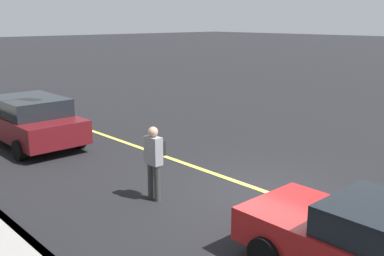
% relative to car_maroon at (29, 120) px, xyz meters
% --- Properties ---
extents(ground, '(200.00, 200.00, 0.00)m').
position_rel_car_maroon_xyz_m(ground, '(-7.49, -2.33, -0.81)').
color(ground, black).
extents(lane_stripe_center, '(80.00, 0.16, 0.01)m').
position_rel_car_maroon_xyz_m(lane_stripe_center, '(-7.49, -2.33, -0.80)').
color(lane_stripe_center, '#D8CC4C').
rests_on(lane_stripe_center, ground).
extents(car_maroon, '(4.68, 2.12, 1.55)m').
position_rel_car_maroon_xyz_m(car_maroon, '(0.00, 0.00, 0.00)').
color(car_maroon, '#591116').
rests_on(car_maroon, ground).
extents(car_red, '(4.31, 1.91, 1.34)m').
position_rel_car_maroon_xyz_m(car_red, '(-11.37, -0.49, -0.10)').
color(car_red, red).
rests_on(car_red, ground).
extents(pedestrian_with_backpack, '(0.41, 0.37, 1.68)m').
position_rel_car_maroon_xyz_m(pedestrian_with_backpack, '(-6.36, -0.16, 0.18)').
color(pedestrian_with_backpack, '#383838').
rests_on(pedestrian_with_backpack, ground).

